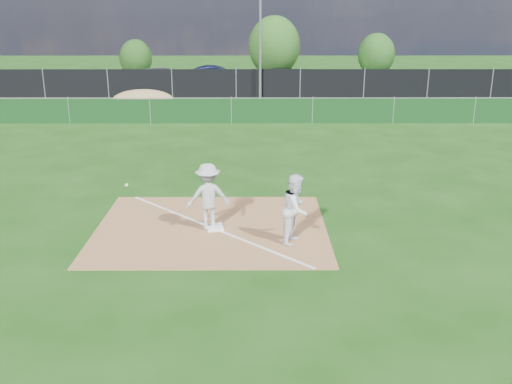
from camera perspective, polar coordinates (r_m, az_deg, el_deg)
ground at (r=23.59m, az=-2.92°, el=4.51°), size 90.00×90.00×0.00m
infield_dirt at (r=15.01m, az=-4.48°, el=-3.60°), size 6.00×5.00×0.02m
foul_line at (r=15.01m, az=-4.48°, el=-3.54°), size 5.01×5.01×0.01m
green_fence at (r=28.36m, az=-2.48°, el=8.07°), size 44.00×0.05×1.20m
dirt_mound at (r=32.38m, az=-11.23°, el=8.98°), size 3.38×2.60×1.17m
black_fence at (r=36.22m, az=-2.00°, el=10.76°), size 46.00×0.04×1.80m
parking_lot at (r=41.29m, az=-1.78°, el=10.42°), size 46.00×9.00×0.01m
light_pole at (r=35.64m, az=0.43°, el=15.65°), size 0.16×0.16×8.00m
first_base at (r=14.90m, az=-4.15°, el=-3.54°), size 0.50×0.50×0.09m
play_at_first at (r=14.67m, az=-4.82°, el=-0.45°), size 2.66×0.88×1.75m
runner at (r=13.84m, az=4.03°, el=-1.69°), size 0.91×1.02×1.74m
car_left at (r=40.80m, az=-9.17°, el=11.23°), size 4.91×3.01×1.56m
car_mid at (r=41.40m, az=-3.97°, el=11.45°), size 4.59×1.87×1.48m
car_right at (r=40.50m, az=3.26°, el=11.28°), size 5.33×3.54×1.44m
tree_left at (r=47.34m, az=-11.93°, el=12.94°), size 2.56×2.56×3.04m
tree_mid at (r=46.59m, az=1.84°, el=14.38°), size 4.09×4.09×4.85m
tree_right at (r=48.18m, az=11.94°, el=13.31°), size 2.94×2.94×3.49m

